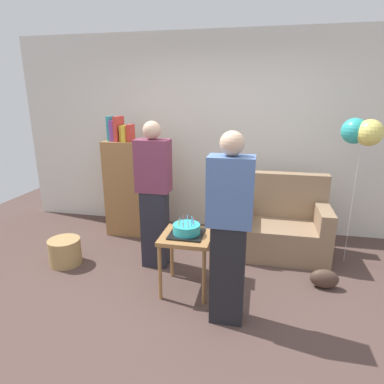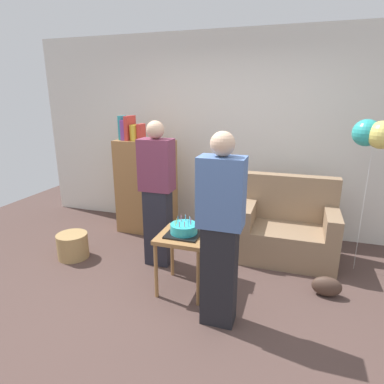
# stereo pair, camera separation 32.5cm
# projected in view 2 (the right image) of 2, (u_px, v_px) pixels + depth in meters

# --- Properties ---
(ground_plane) EXTENTS (8.00, 8.00, 0.00)m
(ground_plane) POSITION_uv_depth(u_px,v_px,m) (186.00, 306.00, 3.03)
(ground_plane) COLOR #4C3833
(wall_back) EXTENTS (6.00, 0.10, 2.70)m
(wall_back) POSITION_uv_depth(u_px,v_px,m) (234.00, 135.00, 4.51)
(wall_back) COLOR silver
(wall_back) RESTS_ON ground_plane
(couch) EXTENTS (1.10, 0.70, 0.96)m
(couch) POSITION_uv_depth(u_px,v_px,m) (287.00, 230.00, 3.88)
(couch) COLOR #8C7054
(couch) RESTS_ON ground_plane
(bookshelf) EXTENTS (0.80, 0.36, 1.62)m
(bookshelf) POSITION_uv_depth(u_px,v_px,m) (146.00, 185.00, 4.53)
(bookshelf) COLOR olive
(bookshelf) RESTS_ON ground_plane
(side_table) EXTENTS (0.48, 0.48, 0.60)m
(side_table) POSITION_uv_depth(u_px,v_px,m) (184.00, 243.00, 3.16)
(side_table) COLOR olive
(side_table) RESTS_ON ground_plane
(birthday_cake) EXTENTS (0.32, 0.32, 0.17)m
(birthday_cake) POSITION_uv_depth(u_px,v_px,m) (184.00, 229.00, 3.12)
(birthday_cake) COLOR black
(birthday_cake) RESTS_ON side_table
(person_blowing_candles) EXTENTS (0.36, 0.22, 1.63)m
(person_blowing_candles) POSITION_uv_depth(u_px,v_px,m) (157.00, 194.00, 3.59)
(person_blowing_candles) COLOR #23232D
(person_blowing_candles) RESTS_ON ground_plane
(person_holding_cake) EXTENTS (0.36, 0.22, 1.63)m
(person_holding_cake) POSITION_uv_depth(u_px,v_px,m) (220.00, 232.00, 2.61)
(person_holding_cake) COLOR black
(person_holding_cake) RESTS_ON ground_plane
(wicker_basket) EXTENTS (0.36, 0.36, 0.30)m
(wicker_basket) POSITION_uv_depth(u_px,v_px,m) (73.00, 246.00, 3.90)
(wicker_basket) COLOR #A88451
(wicker_basket) RESTS_ON ground_plane
(handbag) EXTENTS (0.28, 0.14, 0.20)m
(handbag) POSITION_uv_depth(u_px,v_px,m) (327.00, 286.00, 3.16)
(handbag) COLOR #473328
(handbag) RESTS_ON ground_plane
(balloon_bunch) EXTENTS (0.41, 0.36, 1.65)m
(balloon_bunch) POSITION_uv_depth(u_px,v_px,m) (374.00, 134.00, 3.27)
(balloon_bunch) COLOR silver
(balloon_bunch) RESTS_ON ground_plane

